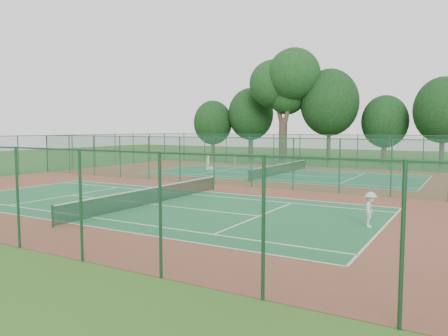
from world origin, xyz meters
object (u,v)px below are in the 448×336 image
at_px(player_near, 370,210).
at_px(kit_bag, 211,168).
at_px(big_tree, 285,83).
at_px(player_far, 208,162).
at_px(trash_bin, 235,160).
at_px(bench, 298,162).

distance_m(player_near, kit_bag, 26.60).
bearing_deg(big_tree, player_far, -105.03).
height_order(player_far, trash_bin, player_far).
relative_size(player_far, trash_bin, 1.75).
bearing_deg(bench, trash_bin, 173.42).
height_order(kit_bag, big_tree, big_tree).
relative_size(bench, big_tree, 0.13).
relative_size(player_near, bench, 0.85).
distance_m(trash_bin, bench, 7.53).
distance_m(trash_bin, kit_bag, 7.53).
relative_size(player_far, bench, 0.86).
bearing_deg(trash_bin, kit_bag, -80.61).
bearing_deg(big_tree, player_near, -61.96).
bearing_deg(kit_bag, trash_bin, 77.12).
height_order(bench, kit_bag, bench).
bearing_deg(big_tree, trash_bin, -131.04).
xyz_separation_m(trash_bin, bench, (7.52, 0.49, 0.11)).
relative_size(trash_bin, big_tree, 0.06).
relative_size(trash_bin, kit_bag, 1.01).
bearing_deg(player_far, big_tree, 178.45).
bearing_deg(player_near, player_far, 39.18).
distance_m(bench, kit_bag, 10.12).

